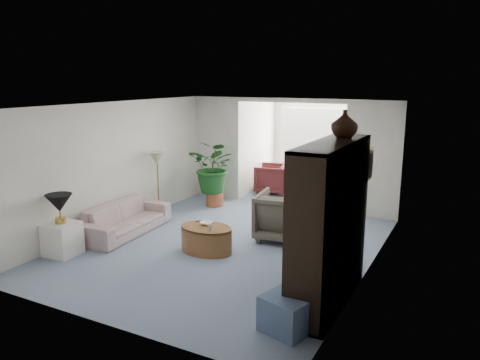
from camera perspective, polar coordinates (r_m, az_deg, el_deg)
The scene contains 26 objects.
floor at distance 8.34m, azimuth -1.93°, elevation -8.20°, with size 6.00×6.00×0.00m, color gray.
sunroom_floor at distance 11.92m, azimuth 7.83°, elevation -1.92°, with size 2.60×2.60×0.00m, color gray.
back_pier_left at distance 11.48m, azimuth -2.86°, elevation 4.00°, with size 1.20×0.12×2.50m, color white.
back_pier_right at distance 10.12m, azimuth 16.05°, elevation 2.36°, with size 1.20×0.12×2.50m, color white.
back_header at distance 10.53m, azimuth 6.15°, elevation 9.74°, with size 2.60×0.12×0.10m, color white.
window_pane at distance 12.66m, azimuth 9.69°, elevation 5.33°, with size 2.20×0.02×1.50m, color white.
window_blinds at distance 12.63m, azimuth 9.65°, elevation 5.31°, with size 2.20×0.02×1.50m, color white.
framed_picture at distance 6.94m, azimuth 15.52°, elevation 1.68°, with size 0.04×0.50×0.40m, color #C4B39D.
sofa at distance 9.20m, azimuth -13.98°, elevation -4.63°, with size 2.03×0.79×0.59m, color beige.
end_table at distance 8.44m, azimuth -21.10°, elevation -6.80°, with size 0.51×0.51×0.56m, color white.
table_lamp at distance 8.26m, azimuth -21.44°, elevation -2.67°, with size 0.44×0.44×0.30m, color black.
floor_lamp at distance 10.09m, azimuth -10.22°, elevation 2.63°, with size 0.36×0.36×0.28m, color beige.
coffee_table at distance 8.05m, azimuth -4.18°, elevation -7.30°, with size 0.95×0.95×0.45m, color brown.
coffee_bowl at distance 8.08m, azimuth -4.14°, elevation -5.35°, with size 0.22×0.22×0.05m, color white.
coffee_cup at distance 7.81m, azimuth -3.66°, elevation -5.82°, with size 0.10×0.10×0.09m, color beige.
wingback_chair at distance 8.61m, azimuth 5.45°, elevation -4.45°, with size 0.95×0.98×0.89m, color #645E4F.
side_table_dark at distance 8.70m, azimuth 10.47°, elevation -5.50°, with size 0.48×0.38×0.58m, color black.
entertainment_cabinet at distance 6.16m, azimuth 10.99°, elevation -5.39°, with size 0.52×1.95×2.16m, color black.
cabinet_urn at distance 6.38m, azimuth 12.78°, elevation 6.80°, with size 0.36×0.36×0.37m, color #311A10.
ottoman at distance 5.74m, azimuth 5.99°, elevation -16.01°, with size 0.54×0.54×0.44m, color slate.
plant_pot at distance 10.87m, azimuth -3.16°, elevation -2.36°, with size 0.40×0.40×0.32m, color brown.
house_plant at distance 10.70m, azimuth -3.21°, elevation 1.65°, with size 1.11×0.96×1.23m, color #1A4E1C.
sunroom_chair_blue at distance 11.52m, azimuth 10.91°, elevation -0.58°, with size 0.82×0.84×0.76m, color slate.
sunroom_chair_maroon at distance 12.02m, azimuth 4.06°, elevation 0.16°, with size 0.81×0.84×0.76m, color #5B1F22.
sunroom_table at distance 12.46m, azimuth 8.60°, elevation 0.04°, with size 0.46×0.36×0.57m, color brown.
shelf_clutter at distance 5.85m, azimuth 9.53°, elevation -6.20°, with size 0.30×0.55×1.06m.
Camera 1 is at (3.86, -6.78, 2.96)m, focal length 34.56 mm.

